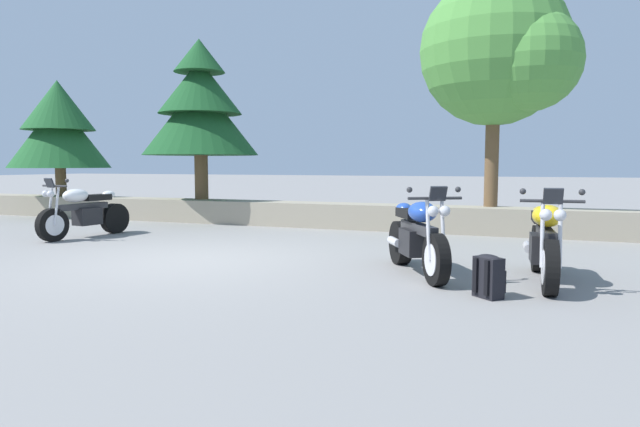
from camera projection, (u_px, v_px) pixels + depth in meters
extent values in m
plane|color=gray|center=(193.00, 260.00, 8.25)|extent=(120.00, 120.00, 0.00)
cube|color=gray|center=(311.00, 214.00, 12.70)|extent=(36.00, 0.80, 0.55)
cylinder|color=black|center=(52.00, 225.00, 10.18)|extent=(0.22, 0.63, 0.62)
cylinder|color=black|center=(115.00, 218.00, 11.45)|extent=(0.26, 0.64, 0.62)
cylinder|color=silver|center=(52.00, 225.00, 10.18)|extent=(0.21, 0.40, 0.38)
cube|color=black|center=(87.00, 216.00, 10.85)|extent=(0.38, 0.52, 0.34)
cube|color=#2D2D30|center=(83.00, 206.00, 10.74)|extent=(0.29, 1.11, 0.12)
ellipsoid|color=white|center=(76.00, 196.00, 10.59)|extent=(0.41, 0.56, 0.26)
cube|color=black|center=(96.00, 197.00, 11.02)|extent=(0.33, 0.59, 0.12)
ellipsoid|color=white|center=(108.00, 195.00, 11.28)|extent=(0.26, 0.31, 0.16)
cylinder|color=#2D2D30|center=(55.00, 186.00, 10.19)|extent=(0.66, 0.12, 0.04)
sphere|color=silver|center=(51.00, 194.00, 10.05)|extent=(0.13, 0.13, 0.13)
sphere|color=silver|center=(46.00, 194.00, 10.11)|extent=(0.13, 0.13, 0.13)
cube|color=#26282D|center=(50.00, 183.00, 10.10)|extent=(0.21, 0.12, 0.18)
cylinder|color=silver|center=(100.00, 217.00, 11.31)|extent=(0.16, 0.39, 0.11)
cylinder|color=silver|center=(57.00, 206.00, 10.14)|extent=(0.07, 0.17, 0.73)
cylinder|color=silver|center=(50.00, 205.00, 10.23)|extent=(0.07, 0.17, 0.73)
sphere|color=#2D2D30|center=(67.00, 181.00, 10.07)|extent=(0.07, 0.07, 0.07)
sphere|color=#2D2D30|center=(46.00, 180.00, 10.36)|extent=(0.07, 0.07, 0.07)
cylinder|color=black|center=(436.00, 260.00, 6.49)|extent=(0.42, 0.61, 0.62)
cylinder|color=black|center=(401.00, 243.00, 7.91)|extent=(0.46, 0.63, 0.62)
cylinder|color=silver|center=(436.00, 260.00, 6.49)|extent=(0.33, 0.41, 0.38)
cube|color=black|center=(416.00, 242.00, 7.24)|extent=(0.51, 0.58, 0.34)
cube|color=#2D2D30|center=(418.00, 228.00, 7.12)|extent=(0.66, 1.03, 0.12)
ellipsoid|color=#2347A8|center=(422.00, 212.00, 6.95)|extent=(0.55, 0.62, 0.26)
cube|color=black|center=(411.00, 213.00, 7.43)|extent=(0.50, 0.62, 0.12)
ellipsoid|color=#2347A8|center=(404.00, 209.00, 7.72)|extent=(0.33, 0.35, 0.16)
cylinder|color=#2D2D30|center=(435.00, 198.00, 6.50)|extent=(0.59, 0.35, 0.04)
sphere|color=silver|center=(445.00, 211.00, 6.39)|extent=(0.13, 0.13, 0.13)
sphere|color=silver|center=(433.00, 211.00, 6.37)|extent=(0.13, 0.13, 0.13)
cube|color=#26282D|center=(438.00, 194.00, 6.40)|extent=(0.22, 0.18, 0.18)
cylinder|color=silver|center=(395.00, 242.00, 7.64)|extent=(0.28, 0.39, 0.11)
cylinder|color=silver|center=(443.00, 229.00, 6.51)|extent=(0.12, 0.16, 0.73)
cylinder|color=silver|center=(428.00, 229.00, 6.48)|extent=(0.12, 0.16, 0.73)
sphere|color=#2D2D30|center=(458.00, 189.00, 6.58)|extent=(0.07, 0.07, 0.07)
sphere|color=#2D2D30|center=(409.00, 190.00, 6.49)|extent=(0.07, 0.07, 0.07)
cylinder|color=black|center=(550.00, 268.00, 5.99)|extent=(0.18, 0.63, 0.62)
cylinder|color=black|center=(539.00, 248.00, 7.36)|extent=(0.22, 0.63, 0.62)
cylinder|color=silver|center=(550.00, 268.00, 5.99)|extent=(0.18, 0.39, 0.38)
cube|color=black|center=(544.00, 248.00, 6.71)|extent=(0.35, 0.50, 0.34)
cube|color=#2D2D30|center=(546.00, 233.00, 6.60)|extent=(0.21, 1.11, 0.12)
ellipsoid|color=yellow|center=(547.00, 216.00, 6.43)|extent=(0.37, 0.54, 0.26)
cube|color=black|center=(544.00, 217.00, 6.90)|extent=(0.29, 0.57, 0.12)
ellipsoid|color=yellow|center=(542.00, 212.00, 7.18)|extent=(0.24, 0.29, 0.16)
cylinder|color=#2D2D30|center=(552.00, 201.00, 6.00)|extent=(0.66, 0.08, 0.04)
sphere|color=silver|center=(560.00, 215.00, 5.86)|extent=(0.13, 0.13, 0.13)
sphere|color=silver|center=(546.00, 215.00, 5.90)|extent=(0.13, 0.13, 0.13)
cube|color=#26282D|center=(553.00, 196.00, 5.90)|extent=(0.21, 0.11, 0.18)
cylinder|color=silver|center=(528.00, 247.00, 7.17)|extent=(0.13, 0.39, 0.11)
cylinder|color=silver|center=(560.00, 235.00, 5.97)|extent=(0.05, 0.17, 0.73)
cylinder|color=silver|center=(542.00, 234.00, 6.02)|extent=(0.05, 0.17, 0.73)
sphere|color=#2D2D30|center=(582.00, 192.00, 5.94)|extent=(0.07, 0.07, 0.07)
sphere|color=#2D2D30|center=(523.00, 191.00, 6.12)|extent=(0.07, 0.07, 0.07)
cube|color=black|center=(488.00, 277.00, 5.91)|extent=(0.34, 0.33, 0.44)
cube|color=black|center=(496.00, 280.00, 5.96)|extent=(0.21, 0.20, 0.24)
ellipsoid|color=black|center=(489.00, 258.00, 5.89)|extent=(0.33, 0.32, 0.08)
cube|color=black|center=(475.00, 275.00, 5.93)|extent=(0.06, 0.06, 0.37)
cube|color=black|center=(487.00, 278.00, 5.78)|extent=(0.06, 0.06, 0.37)
cylinder|color=brown|center=(61.00, 177.00, 15.23)|extent=(0.28, 0.28, 1.04)
cone|color=#1E5628|center=(59.00, 134.00, 15.12)|extent=(2.67, 2.67, 1.88)
cone|color=#1E5628|center=(58.00, 105.00, 15.05)|extent=(1.92, 1.92, 1.35)
cylinder|color=brown|center=(201.00, 170.00, 13.85)|extent=(0.33, 0.33, 1.48)
cone|color=#194C23|center=(200.00, 118.00, 13.74)|extent=(2.87, 2.87, 1.86)
cone|color=#194C23|center=(200.00, 87.00, 13.67)|extent=(2.06, 2.06, 1.34)
cone|color=#194C23|center=(199.00, 55.00, 13.60)|extent=(1.26, 1.26, 0.82)
cylinder|color=brown|center=(492.00, 157.00, 11.42)|extent=(0.28, 0.28, 2.04)
sphere|color=#4C8E3D|center=(495.00, 51.00, 11.23)|extent=(3.02, 3.02, 3.02)
sphere|color=#4C8E3D|center=(530.00, 60.00, 10.60)|extent=(1.97, 1.97, 1.97)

